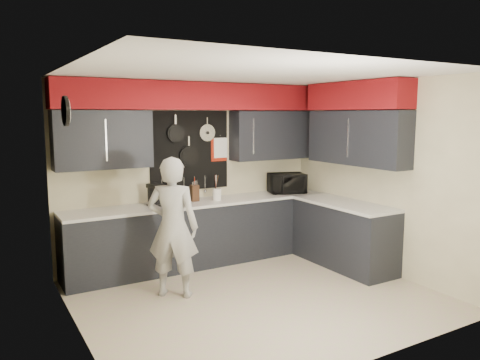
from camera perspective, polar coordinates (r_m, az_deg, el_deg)
ground at (r=5.73m, az=1.93°, el=-13.99°), size 4.00×4.00×0.00m
back_wall_assembly at (r=6.73m, az=-5.26°, el=6.80°), size 4.00×0.36×2.60m
right_wall_assembly at (r=6.69m, az=14.39°, el=6.00°), size 0.36×3.50×2.60m
left_wall_assembly at (r=4.66m, az=-19.35°, el=-2.50°), size 0.05×3.50×2.60m
base_cabinets at (r=6.75m, az=0.34°, el=-6.49°), size 3.95×2.20×0.92m
microwave at (r=7.39m, az=5.71°, el=-0.39°), size 0.64×0.53×0.31m
knife_block at (r=6.69m, az=-5.56°, el=-1.59°), size 0.11×0.11×0.23m
utensil_crock at (r=6.75m, az=-2.84°, el=-1.76°), size 0.13×0.13×0.17m
coffee_maker at (r=6.43m, az=-10.33°, el=-1.71°), size 0.22×0.24×0.30m
person at (r=5.57m, az=-8.19°, el=-5.73°), size 0.73×0.69×1.67m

